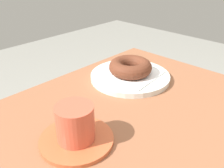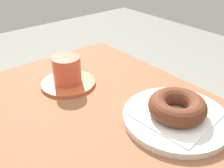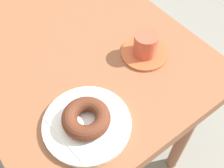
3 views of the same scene
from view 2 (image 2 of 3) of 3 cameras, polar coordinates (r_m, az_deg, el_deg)
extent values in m
cylinder|color=#92583F|center=(1.10, -3.27, -12.77)|extent=(0.05, 0.05, 0.71)
cylinder|color=silver|center=(0.57, 14.03, -7.32)|extent=(0.23, 0.23, 0.01)
cube|color=white|center=(0.57, 14.14, -6.60)|extent=(0.16, 0.16, 0.00)
torus|color=#5C2D1C|center=(0.55, 14.41, -4.85)|extent=(0.12, 0.12, 0.04)
cylinder|color=#C35932|center=(0.69, -9.75, 0.24)|extent=(0.14, 0.14, 0.01)
cylinder|color=#CD533B|center=(0.68, -10.04, 3.17)|extent=(0.07, 0.07, 0.07)
cylinder|color=black|center=(0.66, -10.29, 5.61)|extent=(0.06, 0.06, 0.00)
camera|label=1|loc=(0.76, -44.81, 20.71)|focal=39.91mm
camera|label=3|loc=(0.75, 57.45, 42.17)|focal=43.93mm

